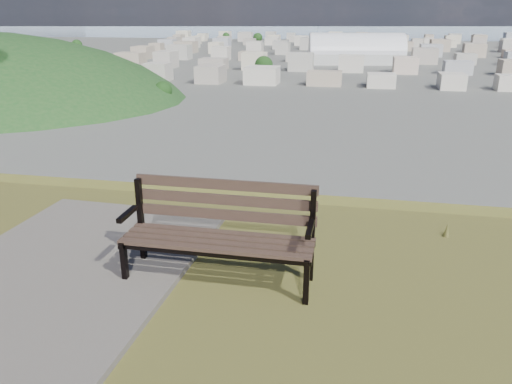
# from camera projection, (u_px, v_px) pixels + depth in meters

# --- Properties ---
(park_bench) EXTENTS (1.97, 0.63, 1.03)m
(park_bench) POSITION_uv_depth(u_px,v_px,m) (220.00, 227.00, 5.15)
(park_bench) COLOR #3F2C24
(park_bench) RESTS_ON hilltop_mesa
(gravel_patch) EXTENTS (2.66, 3.70, 0.07)m
(gravel_patch) POSITION_uv_depth(u_px,v_px,m) (69.00, 268.00, 5.47)
(gravel_patch) COLOR #655F58
(gravel_patch) RESTS_ON hilltop_mesa
(arena) EXTENTS (54.82, 29.66, 21.99)m
(arena) POSITION_uv_depth(u_px,v_px,m) (356.00, 54.00, 280.64)
(arena) COLOR #BBBBB7
(arena) RESTS_ON ground
(city_blocks) EXTENTS (395.00, 361.00, 7.00)m
(city_blocks) POSITION_uv_depth(u_px,v_px,m) (358.00, 46.00, 374.77)
(city_blocks) COLOR #BDB3A6
(city_blocks) RESTS_ON ground
(city_trees) EXTENTS (406.52, 387.20, 9.98)m
(city_trees) POSITION_uv_depth(u_px,v_px,m) (314.00, 51.00, 309.64)
(city_trees) COLOR #38291C
(city_trees) RESTS_ON ground
(bay_water) EXTENTS (2400.00, 700.00, 0.12)m
(bay_water) POSITION_uv_depth(u_px,v_px,m) (360.00, 29.00, 842.05)
(bay_water) COLOR #8596AA
(bay_water) RESTS_ON ground
(far_hills) EXTENTS (2050.00, 340.00, 60.00)m
(far_hills) POSITION_uv_depth(u_px,v_px,m) (338.00, 13.00, 1308.31)
(far_hills) COLOR #8798A7
(far_hills) RESTS_ON ground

